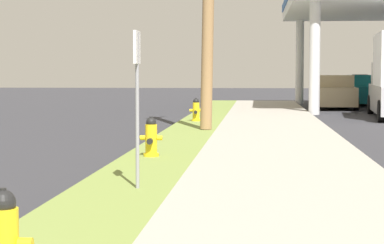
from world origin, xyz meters
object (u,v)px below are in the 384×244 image
at_px(fire_hydrant_third, 196,111).
at_px(street_sign_post, 137,76).
at_px(car_teal_by_near_pump, 365,92).
at_px(fire_hydrant_second, 151,139).
at_px(car_tan_by_far_pump, 335,93).

height_order(fire_hydrant_third, street_sign_post, street_sign_post).
bearing_deg(car_teal_by_near_pump, fire_hydrant_second, -106.80).
bearing_deg(fire_hydrant_third, car_teal_by_near_pump, 63.05).
height_order(street_sign_post, car_tan_by_far_pump, street_sign_post).
bearing_deg(street_sign_post, car_tan_by_far_pump, 78.25).
bearing_deg(fire_hydrant_second, fire_hydrant_third, 90.01).
relative_size(fire_hydrant_second, fire_hydrant_third, 1.00).
xyz_separation_m(fire_hydrant_second, car_tan_by_far_pump, (5.60, 21.42, 0.28)).
height_order(street_sign_post, car_teal_by_near_pump, street_sign_post).
distance_m(street_sign_post, car_teal_by_near_pump, 29.59).
height_order(car_teal_by_near_pump, car_tan_by_far_pump, same).
relative_size(fire_hydrant_third, street_sign_post, 0.35).
distance_m(fire_hydrant_second, car_teal_by_near_pump, 26.03).
bearing_deg(fire_hydrant_third, fire_hydrant_second, -89.99).
bearing_deg(street_sign_post, fire_hydrant_second, 95.49).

